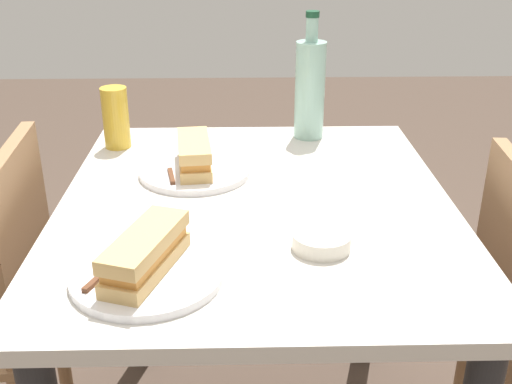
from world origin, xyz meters
name	(u,v)px	position (x,y,z in m)	size (l,w,h in m)	color
dining_table	(256,255)	(0.00, 0.00, 0.62)	(0.96, 0.82, 0.75)	beige
plate_near	(195,171)	(0.15, 0.14, 0.76)	(0.25, 0.25, 0.01)	white
baguette_sandwich_near	(194,154)	(0.15, 0.14, 0.80)	(0.19, 0.09, 0.07)	tan
knife_near	(170,170)	(0.13, 0.19, 0.77)	(0.18, 0.04, 0.01)	silver
plate_far	(147,274)	(-0.29, 0.19, 0.76)	(0.25, 0.25, 0.01)	white
baguette_sandwich_far	(146,252)	(-0.29, 0.19, 0.80)	(0.21, 0.13, 0.07)	tan
knife_far	(112,267)	(-0.29, 0.25, 0.77)	(0.17, 0.08, 0.01)	silver
water_bottle	(310,88)	(0.40, -0.15, 0.89)	(0.08, 0.08, 0.33)	#99C6B7
beer_glass	(116,118)	(0.33, 0.34, 0.83)	(0.07, 0.07, 0.15)	gold
olive_bowl	(321,241)	(-0.20, -0.11, 0.77)	(0.11, 0.11, 0.03)	silver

